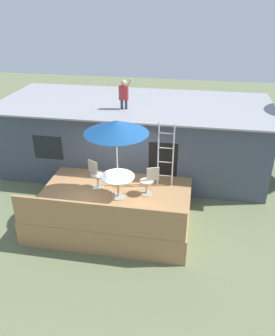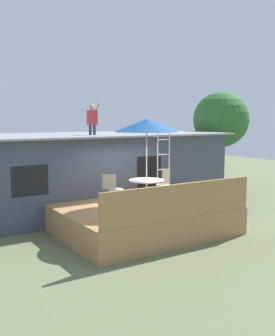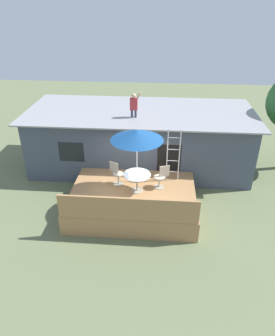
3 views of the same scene
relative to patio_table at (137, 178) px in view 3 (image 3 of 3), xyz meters
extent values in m
plane|color=#66704C|center=(-0.15, 0.04, -1.39)|extent=(40.00, 40.00, 0.00)
cube|color=#424C5B|center=(-0.15, 3.64, -0.02)|extent=(10.00, 4.00, 2.72)
cube|color=#99999E|center=(-0.15, 3.64, 1.37)|extent=(10.50, 4.50, 0.06)
cube|color=black|center=(-2.97, 1.65, 0.16)|extent=(1.10, 0.03, 0.90)
cube|color=black|center=(1.22, 1.65, -0.34)|extent=(1.00, 0.03, 2.00)
cube|color=#A87A4C|center=(-0.15, 0.04, -0.99)|extent=(4.82, 3.83, 0.80)
cube|color=#A87A4C|center=(-0.15, -1.82, -0.14)|extent=(4.72, 0.08, 0.90)
cylinder|color=#A59E8C|center=(0.00, 0.00, -0.57)|extent=(0.48, 0.48, 0.03)
cylinder|color=#A59E8C|center=(0.00, 0.00, -0.22)|extent=(0.07, 0.07, 0.71)
cylinder|color=silver|center=(0.00, 0.00, 0.14)|extent=(1.04, 1.04, 0.03)
cylinder|color=silver|center=(0.00, 0.00, 0.61)|extent=(0.04, 0.04, 2.40)
cone|color=#194C8C|center=(0.00, 0.00, 1.76)|extent=(1.90, 1.90, 0.38)
cylinder|color=silver|center=(1.12, 1.00, 0.51)|extent=(0.04, 0.04, 2.20)
cylinder|color=silver|center=(1.60, 1.00, 0.51)|extent=(0.04, 0.04, 2.20)
cylinder|color=silver|center=(1.36, 1.00, -0.24)|extent=(0.48, 0.03, 0.03)
cylinder|color=silver|center=(1.36, 1.00, 0.26)|extent=(0.48, 0.03, 0.03)
cylinder|color=silver|center=(1.36, 1.00, 0.76)|extent=(0.48, 0.03, 0.03)
cylinder|color=silver|center=(1.36, 1.00, 1.26)|extent=(0.48, 0.03, 0.03)
cylinder|color=#33384C|center=(-0.45, 2.80, 1.57)|extent=(0.10, 0.10, 0.34)
cylinder|color=#33384C|center=(-0.29, 2.80, 1.57)|extent=(0.10, 0.10, 0.34)
cube|color=#B73333|center=(-0.37, 2.80, 1.99)|extent=(0.32, 0.20, 0.50)
sphere|color=tan|center=(-0.37, 2.80, 2.35)|extent=(0.20, 0.20, 0.20)
cylinder|color=tan|center=(-0.19, 2.80, 2.29)|extent=(0.26, 0.08, 0.44)
cylinder|color=#A59E8C|center=(-0.78, 0.44, -0.58)|extent=(0.40, 0.40, 0.02)
cylinder|color=#A59E8C|center=(-0.78, 0.44, -0.36)|extent=(0.06, 0.06, 0.44)
cylinder|color=#A59E8C|center=(-0.78, 0.44, -0.13)|extent=(0.44, 0.44, 0.04)
cube|color=#A59E8C|center=(-0.96, 0.54, 0.11)|extent=(0.37, 0.23, 0.44)
cylinder|color=#A59E8C|center=(0.85, 0.33, -0.58)|extent=(0.40, 0.40, 0.02)
cylinder|color=#A59E8C|center=(0.85, 0.33, -0.36)|extent=(0.06, 0.06, 0.44)
cylinder|color=#A59E8C|center=(0.85, 0.33, -0.13)|extent=(0.44, 0.44, 0.04)
cube|color=#A59E8C|center=(1.03, 0.41, 0.11)|extent=(0.39, 0.18, 0.44)
camera|label=1|loc=(2.19, -8.92, 5.20)|focal=36.49mm
camera|label=2|loc=(-6.43, -9.50, 1.96)|focal=42.04mm
camera|label=3|loc=(0.85, -10.14, 6.12)|focal=33.48mm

